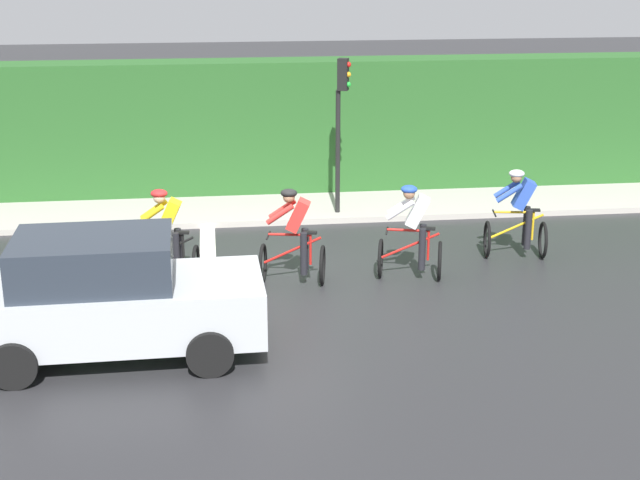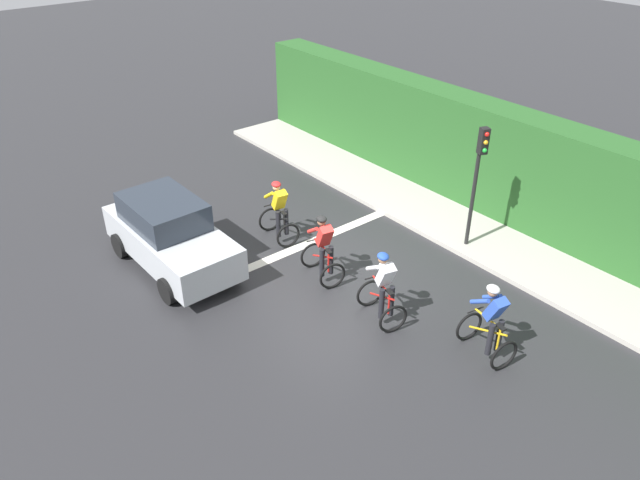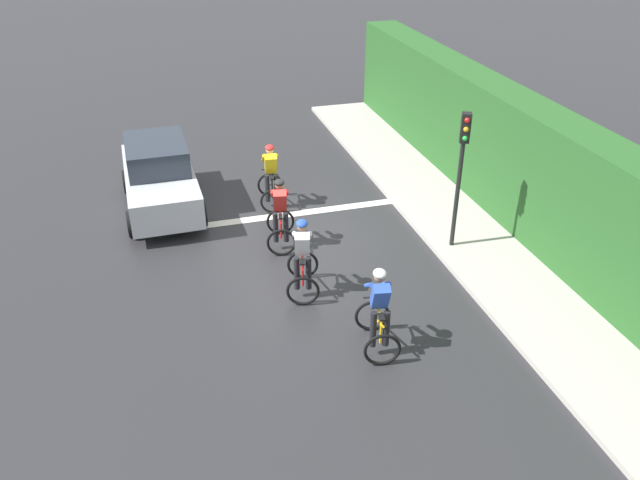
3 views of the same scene
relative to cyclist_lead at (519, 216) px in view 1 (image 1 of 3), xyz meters
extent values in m
plane|color=#28282B|center=(0.54, -4.39, -0.80)|extent=(80.00, 80.00, 0.00)
cube|color=#ADA89E|center=(-3.88, -2.39, -0.74)|extent=(2.80, 22.51, 0.12)
cube|color=tan|center=(-4.78, -2.39, -0.57)|extent=(0.44, 22.51, 0.46)
cube|color=#265623|center=(-5.08, -2.39, 0.74)|extent=(1.10, 22.51, 3.06)
cube|color=silver|center=(0.54, -5.68, -0.79)|extent=(7.00, 0.30, 0.01)
torus|color=black|center=(-0.09, -0.54, -0.46)|extent=(0.68, 0.18, 0.68)
torus|color=black|center=(0.08, 0.46, -0.46)|extent=(0.68, 0.18, 0.68)
cylinder|color=gold|center=(-0.01, -0.04, -0.21)|extent=(0.21, 0.98, 0.51)
cylinder|color=gold|center=(0.05, 0.26, -0.18)|extent=(0.04, 0.04, 0.55)
cylinder|color=gold|center=(-0.02, -0.09, 0.07)|extent=(0.17, 0.71, 0.04)
cube|color=black|center=(0.05, 0.26, 0.11)|extent=(0.14, 0.23, 0.04)
cylinder|color=black|center=(-0.08, -0.44, 0.04)|extent=(0.42, 0.10, 0.03)
cube|color=#2D51B7|center=(0.01, 0.06, 0.41)|extent=(0.37, 0.45, 0.57)
sphere|color=#9E7051|center=(-0.02, -0.09, 0.72)|extent=(0.20, 0.20, 0.20)
ellipsoid|color=silver|center=(-0.02, -0.09, 0.79)|extent=(0.28, 0.32, 0.14)
cylinder|color=black|center=(0.15, 0.14, -0.23)|extent=(0.12, 0.12, 0.74)
cylinder|color=black|center=(-0.09, 0.18, -0.23)|extent=(0.12, 0.12, 0.74)
cylinder|color=#2D51B7|center=(0.12, -0.25, 0.47)|extent=(0.17, 0.49, 0.37)
cylinder|color=#2D51B7|center=(-0.20, -0.19, 0.47)|extent=(0.17, 0.49, 0.37)
torus|color=black|center=(0.71, -2.69, -0.46)|extent=(0.67, 0.23, 0.68)
torus|color=black|center=(0.97, -1.71, -0.46)|extent=(0.67, 0.23, 0.68)
cylinder|color=red|center=(0.84, -2.20, -0.21)|extent=(0.29, 0.97, 0.51)
cylinder|color=red|center=(0.92, -1.90, -0.18)|extent=(0.04, 0.04, 0.55)
cylinder|color=red|center=(0.83, -2.25, 0.07)|extent=(0.22, 0.70, 0.04)
cube|color=black|center=(0.92, -1.90, 0.11)|extent=(0.15, 0.24, 0.04)
cylinder|color=black|center=(0.74, -2.59, 0.04)|extent=(0.41, 0.14, 0.03)
cube|color=white|center=(0.87, -2.10, 0.41)|extent=(0.39, 0.47, 0.57)
sphere|color=#9E7051|center=(0.83, -2.25, 0.72)|extent=(0.20, 0.20, 0.20)
ellipsoid|color=#264CB2|center=(0.83, -2.25, 0.79)|extent=(0.30, 0.33, 0.14)
cylinder|color=black|center=(1.01, -2.03, -0.23)|extent=(0.12, 0.12, 0.74)
cylinder|color=black|center=(0.78, -1.97, -0.23)|extent=(0.12, 0.12, 0.74)
cylinder|color=white|center=(0.95, -2.42, 0.47)|extent=(0.21, 0.48, 0.37)
cylinder|color=white|center=(0.64, -2.34, 0.47)|extent=(0.21, 0.48, 0.37)
torus|color=black|center=(0.74, -4.74, -0.46)|extent=(0.68, 0.20, 0.68)
torus|color=black|center=(0.94, -3.74, -0.46)|extent=(0.68, 0.20, 0.68)
cylinder|color=red|center=(0.84, -4.24, -0.21)|extent=(0.24, 0.98, 0.51)
cylinder|color=red|center=(0.90, -3.94, -0.18)|extent=(0.04, 0.04, 0.55)
cylinder|color=red|center=(0.83, -4.29, 0.07)|extent=(0.19, 0.71, 0.04)
cube|color=black|center=(0.90, -3.94, 0.11)|extent=(0.14, 0.24, 0.04)
cylinder|color=black|center=(0.76, -4.64, 0.04)|extent=(0.42, 0.12, 0.03)
cube|color=red|center=(0.86, -4.14, 0.41)|extent=(0.38, 0.46, 0.57)
sphere|color=#9E7051|center=(0.83, -4.29, 0.72)|extent=(0.20, 0.20, 0.20)
ellipsoid|color=black|center=(0.83, -4.29, 0.79)|extent=(0.29, 0.32, 0.14)
cylinder|color=black|center=(1.00, -4.06, -0.23)|extent=(0.12, 0.12, 0.74)
cylinder|color=black|center=(0.76, -4.01, -0.23)|extent=(0.12, 0.12, 0.74)
cylinder|color=red|center=(0.96, -4.45, 0.47)|extent=(0.18, 0.49, 0.37)
cylinder|color=red|center=(0.65, -4.38, 0.47)|extent=(0.18, 0.49, 0.37)
torus|color=black|center=(0.54, -6.88, -0.46)|extent=(0.68, 0.15, 0.68)
torus|color=black|center=(0.66, -5.87, -0.46)|extent=(0.68, 0.15, 0.68)
cylinder|color=black|center=(0.60, -6.38, -0.21)|extent=(0.17, 0.99, 0.51)
cylinder|color=black|center=(0.64, -6.07, -0.18)|extent=(0.04, 0.04, 0.55)
cylinder|color=black|center=(0.59, -6.43, 0.07)|extent=(0.13, 0.71, 0.04)
cube|color=black|center=(0.64, -6.07, 0.11)|extent=(0.13, 0.23, 0.04)
cylinder|color=black|center=(0.55, -6.78, 0.04)|extent=(0.42, 0.09, 0.03)
cube|color=yellow|center=(0.61, -6.28, 0.41)|extent=(0.35, 0.44, 0.57)
sphere|color=beige|center=(0.59, -6.43, 0.72)|extent=(0.20, 0.20, 0.20)
ellipsoid|color=red|center=(0.59, -6.43, 0.79)|extent=(0.27, 0.31, 0.14)
cylinder|color=black|center=(0.74, -6.19, -0.23)|extent=(0.12, 0.12, 0.74)
cylinder|color=black|center=(0.51, -6.16, -0.23)|extent=(0.12, 0.12, 0.74)
cylinder|color=yellow|center=(0.74, -6.58, 0.47)|extent=(0.15, 0.49, 0.37)
cylinder|color=yellow|center=(0.42, -6.54, 0.47)|extent=(0.15, 0.49, 0.37)
cube|color=#B7BCC1|center=(3.39, -6.95, -0.10)|extent=(1.78, 4.13, 0.80)
cube|color=#262D38|center=(3.40, -7.20, 0.63)|extent=(1.54, 2.16, 0.66)
cylinder|color=black|center=(2.53, -5.69, -0.48)|extent=(0.23, 0.64, 0.64)
cylinder|color=black|center=(4.20, -5.66, -0.48)|extent=(0.23, 0.64, 0.64)
cylinder|color=black|center=(2.58, -8.23, -0.48)|extent=(0.23, 0.64, 0.64)
cylinder|color=black|center=(4.25, -8.20, -0.48)|extent=(0.23, 0.64, 0.64)
cube|color=#EAEACC|center=(2.84, -4.95, 0.00)|extent=(0.28, 0.09, 0.16)
cube|color=#EAEACC|center=(3.86, -4.93, 0.00)|extent=(0.28, 0.09, 0.16)
cylinder|color=black|center=(-2.94, -2.93, 0.55)|extent=(0.10, 0.10, 2.70)
cube|color=black|center=(-2.90, -2.84, 2.22)|extent=(0.26, 0.26, 0.64)
sphere|color=red|center=(-2.86, -2.74, 2.42)|extent=(0.11, 0.11, 0.11)
sphere|color=orange|center=(-2.86, -2.74, 2.22)|extent=(0.11, 0.11, 0.11)
sphere|color=green|center=(-2.86, -2.74, 2.02)|extent=(0.11, 0.11, 0.11)
camera|label=1|loc=(15.39, -5.54, 4.74)|focal=51.14mm
camera|label=2|loc=(8.48, 5.15, 7.62)|focal=33.96mm
camera|label=3|loc=(3.59, 8.72, 6.88)|focal=36.10mm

